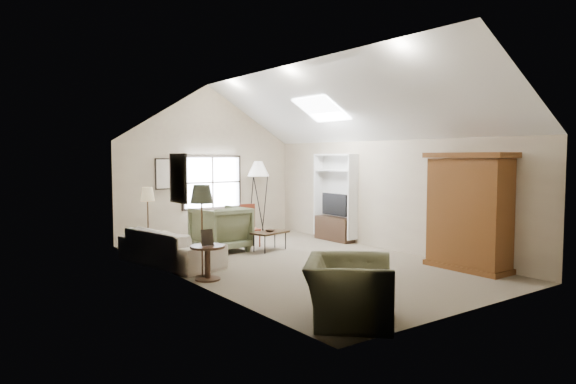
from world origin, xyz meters
TOP-DOWN VIEW (x-y plane):
  - room_shell at (0.00, 0.00)m, footprint 5.01×8.01m
  - window at (0.10, 3.96)m, footprint 1.72×0.08m
  - skylight at (1.30, 0.90)m, footprint 0.80×1.20m
  - wall_art at (-1.88, 1.94)m, footprint 1.97×3.71m
  - armoire at (2.18, -2.40)m, footprint 0.60×1.50m
  - tv_alcove at (2.34, 1.60)m, footprint 0.32×1.30m
  - media_console at (2.32, 1.60)m, footprint 0.34×1.18m
  - tv_panel at (2.32, 1.60)m, footprint 0.05×0.90m
  - sofa at (-2.20, 1.33)m, footprint 1.40×2.54m
  - armchair_near at (-1.74, -3.35)m, footprint 1.65×1.66m
  - armchair_far at (-0.72, 1.99)m, footprint 1.18×1.21m
  - coffee_table at (0.21, 1.39)m, footprint 0.94×0.67m
  - bowl at (0.21, 1.39)m, footprint 0.25×0.25m
  - side_table at (-2.20, -0.27)m, footprint 0.71×0.71m
  - side_chair at (0.14, 2.11)m, footprint 0.44×0.44m
  - tripod_lamp at (1.38, 3.70)m, footprint 0.68×0.68m
  - dark_lamp at (-2.20, -0.07)m, footprint 0.47×0.47m
  - tan_lamp at (-2.20, 2.53)m, footprint 0.35×0.35m

SIDE VIEW (x-z plane):
  - coffee_table at x=0.21m, z-range 0.00..0.43m
  - media_console at x=2.32m, z-range 0.00..0.60m
  - side_table at x=-2.20m, z-range 0.00..0.60m
  - sofa at x=-2.20m, z-range 0.00..0.70m
  - armchair_near at x=-1.74m, z-range 0.00..0.81m
  - bowl at x=0.21m, z-range 0.43..0.48m
  - side_chair at x=0.14m, z-range 0.00..1.00m
  - armchair_far at x=-0.72m, z-range 0.00..1.01m
  - tan_lamp at x=-2.20m, z-range 0.00..1.50m
  - dark_lamp at x=-2.20m, z-range 0.00..1.67m
  - tv_panel at x=2.32m, z-range 0.65..1.20m
  - tripod_lamp at x=1.38m, z-range 0.00..2.04m
  - armoire at x=2.18m, z-range 0.00..2.20m
  - tv_alcove at x=2.34m, z-range 0.10..2.20m
  - window at x=0.10m, z-range 0.74..2.16m
  - wall_art at x=-1.88m, z-range 1.29..2.17m
  - room_shell at x=0.00m, z-range 1.21..5.21m
  - skylight at x=1.30m, z-range 2.96..3.48m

